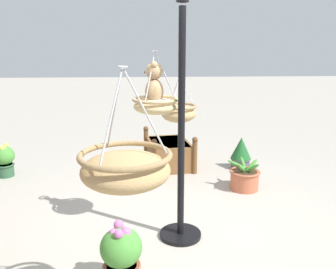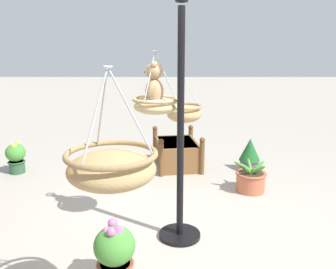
{
  "view_description": "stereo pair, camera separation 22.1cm",
  "coord_description": "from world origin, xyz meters",
  "px_view_note": "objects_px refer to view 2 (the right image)",
  "views": [
    {
      "loc": [
        -3.49,
        0.3,
        1.96
      ],
      "look_at": [
        0.01,
        0.08,
        1.09
      ],
      "focal_mm": 37.7,
      "sensor_mm": 36.0,
      "label": 1
    },
    {
      "loc": [
        -3.5,
        0.08,
        1.96
      ],
      "look_at": [
        0.01,
        0.08,
        1.09
      ],
      "focal_mm": 37.7,
      "sensor_mm": 36.0,
      "label": 2
    }
  ],
  "objects_px": {
    "wooden_planter_box": "(177,152)",
    "potted_plant_trailing_ivy": "(16,157)",
    "hanging_basket_with_teddy": "(155,105)",
    "hanging_basket_right_low": "(184,113)",
    "teddy_bear": "(153,86)",
    "potted_plant_small_succulent": "(250,154)",
    "potted_plant_conical_shrub": "(115,254)",
    "hanging_basket_left_high": "(112,167)",
    "display_pole_central": "(180,172)",
    "potted_plant_fern_front": "(251,180)"
  },
  "relations": [
    {
      "from": "display_pole_central",
      "to": "potted_plant_fern_front",
      "type": "relative_size",
      "value": 5.13
    },
    {
      "from": "potted_plant_small_succulent",
      "to": "potted_plant_conical_shrub",
      "type": "height_order",
      "value": "potted_plant_conical_shrub"
    },
    {
      "from": "hanging_basket_with_teddy",
      "to": "hanging_basket_right_low",
      "type": "bearing_deg",
      "value": -16.41
    },
    {
      "from": "potted_plant_conical_shrub",
      "to": "teddy_bear",
      "type": "bearing_deg",
      "value": -17.79
    },
    {
      "from": "potted_plant_trailing_ivy",
      "to": "potted_plant_fern_front",
      "type": "bearing_deg",
      "value": -101.62
    },
    {
      "from": "hanging_basket_left_high",
      "to": "potted_plant_trailing_ivy",
      "type": "xyz_separation_m",
      "value": [
        3.23,
        2.06,
        -0.96
      ]
    },
    {
      "from": "hanging_basket_right_low",
      "to": "potted_plant_trailing_ivy",
      "type": "height_order",
      "value": "hanging_basket_right_low"
    },
    {
      "from": "teddy_bear",
      "to": "hanging_basket_right_low",
      "type": "distance_m",
      "value": 1.32
    },
    {
      "from": "potted_plant_small_succulent",
      "to": "teddy_bear",
      "type": "bearing_deg",
      "value": 142.92
    },
    {
      "from": "wooden_planter_box",
      "to": "potted_plant_small_succulent",
      "type": "bearing_deg",
      "value": -99.11
    },
    {
      "from": "hanging_basket_left_high",
      "to": "wooden_planter_box",
      "type": "height_order",
      "value": "hanging_basket_left_high"
    },
    {
      "from": "display_pole_central",
      "to": "hanging_basket_right_low",
      "type": "bearing_deg",
      "value": -4.12
    },
    {
      "from": "hanging_basket_left_high",
      "to": "teddy_bear",
      "type": "bearing_deg",
      "value": -8.15
    },
    {
      "from": "potted_plant_fern_front",
      "to": "potted_plant_small_succulent",
      "type": "bearing_deg",
      "value": -11.47
    },
    {
      "from": "display_pole_central",
      "to": "hanging_basket_right_low",
      "type": "relative_size",
      "value": 4.0
    },
    {
      "from": "teddy_bear",
      "to": "potted_plant_fern_front",
      "type": "height_order",
      "value": "teddy_bear"
    },
    {
      "from": "teddy_bear",
      "to": "potted_plant_trailing_ivy",
      "type": "height_order",
      "value": "teddy_bear"
    },
    {
      "from": "teddy_bear",
      "to": "potted_plant_trailing_ivy",
      "type": "distance_m",
      "value": 3.18
    },
    {
      "from": "hanging_basket_right_low",
      "to": "potted_plant_small_succulent",
      "type": "height_order",
      "value": "hanging_basket_right_low"
    },
    {
      "from": "teddy_bear",
      "to": "potted_plant_small_succulent",
      "type": "relative_size",
      "value": 0.82
    },
    {
      "from": "hanging_basket_with_teddy",
      "to": "wooden_planter_box",
      "type": "bearing_deg",
      "value": -7.35
    },
    {
      "from": "teddy_bear",
      "to": "potted_plant_trailing_ivy",
      "type": "bearing_deg",
      "value": 51.5
    },
    {
      "from": "hanging_basket_with_teddy",
      "to": "hanging_basket_left_high",
      "type": "xyz_separation_m",
      "value": [
        -1.43,
        0.23,
        -0.17
      ]
    },
    {
      "from": "potted_plant_small_succulent",
      "to": "wooden_planter_box",
      "type": "bearing_deg",
      "value": 80.89
    },
    {
      "from": "potted_plant_fern_front",
      "to": "hanging_basket_left_high",
      "type": "bearing_deg",
      "value": 148.99
    },
    {
      "from": "display_pole_central",
      "to": "hanging_basket_with_teddy",
      "type": "xyz_separation_m",
      "value": [
        0.15,
        0.25,
        0.66
      ]
    },
    {
      "from": "potted_plant_fern_front",
      "to": "potted_plant_conical_shrub",
      "type": "bearing_deg",
      "value": 141.31
    },
    {
      "from": "hanging_basket_left_high",
      "to": "hanging_basket_right_low",
      "type": "height_order",
      "value": "hanging_basket_left_high"
    },
    {
      "from": "hanging_basket_right_low",
      "to": "potted_plant_trailing_ivy",
      "type": "bearing_deg",
      "value": 76.55
    },
    {
      "from": "display_pole_central",
      "to": "potted_plant_trailing_ivy",
      "type": "xyz_separation_m",
      "value": [
        1.95,
        2.54,
        -0.47
      ]
    },
    {
      "from": "teddy_bear",
      "to": "potted_plant_conical_shrub",
      "type": "relative_size",
      "value": 0.76
    },
    {
      "from": "hanging_basket_right_low",
      "to": "hanging_basket_left_high",
      "type": "bearing_deg",
      "value": 167.6
    },
    {
      "from": "wooden_planter_box",
      "to": "potted_plant_trailing_ivy",
      "type": "distance_m",
      "value": 2.58
    },
    {
      "from": "hanging_basket_with_teddy",
      "to": "hanging_basket_left_high",
      "type": "distance_m",
      "value": 1.46
    },
    {
      "from": "potted_plant_small_succulent",
      "to": "hanging_basket_right_low",
      "type": "bearing_deg",
      "value": 125.16
    },
    {
      "from": "display_pole_central",
      "to": "potted_plant_small_succulent",
      "type": "bearing_deg",
      "value": -29.8
    },
    {
      "from": "hanging_basket_with_teddy",
      "to": "potted_plant_trailing_ivy",
      "type": "distance_m",
      "value": 3.12
    },
    {
      "from": "potted_plant_small_succulent",
      "to": "hanging_basket_left_high",
      "type": "bearing_deg",
      "value": 153.57
    },
    {
      "from": "teddy_bear",
      "to": "wooden_planter_box",
      "type": "distance_m",
      "value": 2.55
    },
    {
      "from": "potted_plant_conical_shrub",
      "to": "display_pole_central",
      "type": "bearing_deg",
      "value": -36.41
    },
    {
      "from": "hanging_basket_with_teddy",
      "to": "potted_plant_conical_shrub",
      "type": "bearing_deg",
      "value": 160.98
    },
    {
      "from": "display_pole_central",
      "to": "teddy_bear",
      "type": "xyz_separation_m",
      "value": [
        0.15,
        0.27,
        0.85
      ]
    },
    {
      "from": "hanging_basket_left_high",
      "to": "hanging_basket_right_low",
      "type": "bearing_deg",
      "value": -12.4
    },
    {
      "from": "display_pole_central",
      "to": "potted_plant_conical_shrub",
      "type": "bearing_deg",
      "value": 143.59
    },
    {
      "from": "hanging_basket_with_teddy",
      "to": "hanging_basket_left_high",
      "type": "height_order",
      "value": "hanging_basket_with_teddy"
    },
    {
      "from": "hanging_basket_with_teddy",
      "to": "hanging_basket_right_low",
      "type": "xyz_separation_m",
      "value": [
        1.17,
        -0.35,
        -0.3
      ]
    },
    {
      "from": "teddy_bear",
      "to": "potted_plant_small_succulent",
      "type": "xyz_separation_m",
      "value": [
        1.95,
        -1.48,
        -1.32
      ]
    },
    {
      "from": "hanging_basket_left_high",
      "to": "potted_plant_trailing_ivy",
      "type": "height_order",
      "value": "hanging_basket_left_high"
    },
    {
      "from": "potted_plant_trailing_ivy",
      "to": "display_pole_central",
      "type": "bearing_deg",
      "value": -127.57
    },
    {
      "from": "wooden_planter_box",
      "to": "hanging_basket_left_high",
      "type": "bearing_deg",
      "value": 171.98
    }
  ]
}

